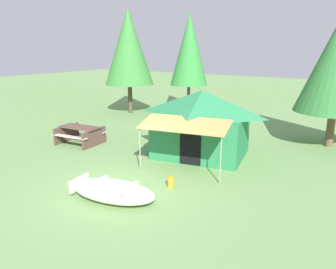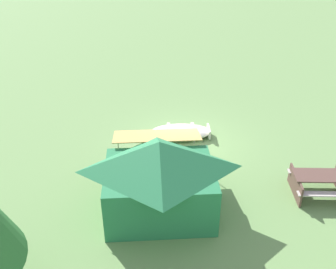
% 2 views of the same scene
% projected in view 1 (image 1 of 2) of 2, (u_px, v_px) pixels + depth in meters
% --- Properties ---
extents(ground_plane, '(80.00, 80.00, 0.00)m').
position_uv_depth(ground_plane, '(121.00, 189.00, 9.63)').
color(ground_plane, '#6A9153').
extents(beached_rowboat, '(2.67, 1.59, 0.46)m').
position_uv_depth(beached_rowboat, '(113.00, 191.00, 8.94)').
color(beached_rowboat, silver).
rests_on(beached_rowboat, ground_plane).
extents(canvas_cabin_tent, '(3.94, 4.44, 2.50)m').
position_uv_depth(canvas_cabin_tent, '(201.00, 122.00, 12.34)').
color(canvas_cabin_tent, '#277949').
rests_on(canvas_cabin_tent, ground_plane).
extents(picnic_table, '(1.89, 1.65, 0.76)m').
position_uv_depth(picnic_table, '(80.00, 133.00, 14.04)').
color(picnic_table, brown).
rests_on(picnic_table, ground_plane).
extents(cooler_box, '(0.55, 0.56, 0.30)m').
position_uv_depth(cooler_box, '(153.00, 151.00, 12.63)').
color(cooler_box, '#27805F').
rests_on(cooler_box, ground_plane).
extents(fuel_can, '(0.23, 0.23, 0.33)m').
position_uv_depth(fuel_can, '(171.00, 182.00, 9.68)').
color(fuel_can, orange).
rests_on(fuel_can, ground_plane).
extents(pine_tree_back_left, '(2.99, 2.99, 6.30)m').
position_uv_depth(pine_tree_back_left, '(129.00, 47.00, 19.87)').
color(pine_tree_back_left, '#4E3E2E').
rests_on(pine_tree_back_left, ground_plane).
extents(pine_tree_back_right, '(2.35, 2.35, 6.09)m').
position_uv_depth(pine_tree_back_right, '(189.00, 50.00, 20.36)').
color(pine_tree_back_right, brown).
rests_on(pine_tree_back_right, ground_plane).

